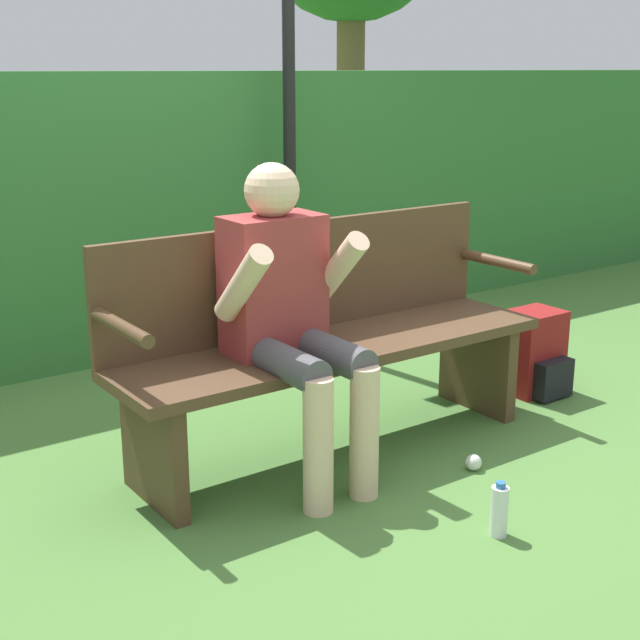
# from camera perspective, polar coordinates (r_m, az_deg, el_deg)

# --- Properties ---
(ground_plane) EXTENTS (40.00, 40.00, 0.00)m
(ground_plane) POSITION_cam_1_polar(r_m,az_deg,el_deg) (3.80, 0.98, -8.30)
(ground_plane) COLOR #4C7A38
(hedge_back) EXTENTS (12.00, 0.46, 1.54)m
(hedge_back) POSITION_cam_1_polar(r_m,az_deg,el_deg) (5.13, -11.38, 6.72)
(hedge_back) COLOR #337033
(hedge_back) RESTS_ON ground
(park_bench) EXTENTS (1.89, 0.49, 0.94)m
(park_bench) POSITION_cam_1_polar(r_m,az_deg,el_deg) (3.68, 0.35, -1.02)
(park_bench) COLOR #513823
(park_bench) RESTS_ON ground
(person_seated) EXTENTS (0.52, 0.61, 1.21)m
(person_seated) POSITION_cam_1_polar(r_m,az_deg,el_deg) (3.38, -1.98, 0.82)
(person_seated) COLOR #993333
(person_seated) RESTS_ON ground
(backpack) EXTENTS (0.28, 0.29, 0.41)m
(backpack) POSITION_cam_1_polar(r_m,az_deg,el_deg) (4.51, 13.56, -2.15)
(backpack) COLOR maroon
(backpack) RESTS_ON ground
(water_bottle) EXTENTS (0.06, 0.06, 0.20)m
(water_bottle) POSITION_cam_1_polar(r_m,az_deg,el_deg) (3.18, 11.40, -11.87)
(water_bottle) COLOR white
(water_bottle) RESTS_ON ground
(signpost) EXTENTS (0.39, 0.09, 2.33)m
(signpost) POSITION_cam_1_polar(r_m,az_deg,el_deg) (5.04, -1.94, 13.18)
(signpost) COLOR black
(signpost) RESTS_ON ground
(litter_crumple) EXTENTS (0.07, 0.07, 0.07)m
(litter_crumple) POSITION_cam_1_polar(r_m,az_deg,el_deg) (3.66, 9.79, -8.97)
(litter_crumple) COLOR silver
(litter_crumple) RESTS_ON ground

